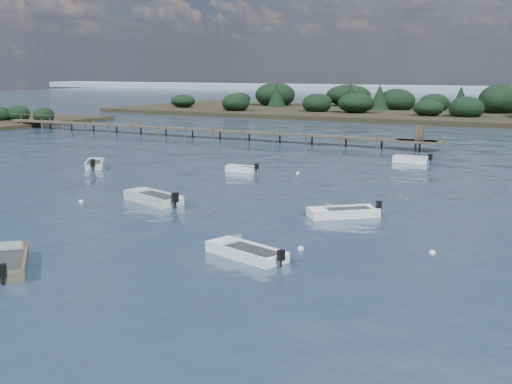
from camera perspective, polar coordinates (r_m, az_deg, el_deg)
The scene contains 14 objects.
ground at distance 84.14m, azimuth 13.67°, elevation 4.66°, with size 400.00×400.00×0.00m, color #182738.
dinghy_mid_white_b at distance 38.50m, azimuth 7.72°, elevation -1.96°, with size 4.12×3.89×1.11m.
tender_far_grey at distance 59.14m, azimuth -14.11°, elevation 2.32°, with size 3.36×3.74×1.30m.
dinghy_near_olive at distance 30.51m, azimuth -21.23°, elevation -6.00°, with size 4.38×4.33×1.18m.
dinghy_mid_grey at distance 42.83m, azimuth -9.14°, elevation -0.66°, with size 5.00×3.11×1.25m.
tender_far_white at distance 54.97m, azimuth -1.31°, elevation 1.98°, with size 2.97×1.10×1.02m.
dinghy_mid_white_a at distance 30.10m, azimuth -0.91°, elevation -5.51°, with size 4.51×2.70×1.04m.
tender_far_grey_b at distance 62.00m, azimuth 13.62°, elevation 2.71°, with size 3.61×1.49×1.22m.
buoy_b at distance 31.40m, azimuth 4.00°, elevation -5.10°, with size 0.32×0.32×0.32m, color silver.
buoy_c at distance 43.86m, azimuth -15.27°, elevation -0.87°, with size 0.32×0.32×0.32m, color silver.
buoy_d at distance 31.81m, azimuth 15.39°, elevation -5.26°, with size 0.32×0.32×0.32m, color silver.
buoy_e at distance 54.15m, azimuth 3.73°, elevation 1.67°, with size 0.32×0.32×0.32m, color silver.
jetty at distance 81.68m, azimuth -3.53°, elevation 5.46°, with size 64.50×3.20×3.40m.
distant_haze at distance 274.68m, azimuth 4.66°, elevation 9.00°, with size 280.00×20.00×2.40m, color #8595A5.
Camera 1 is at (21.45, -20.91, 8.60)m, focal length 45.00 mm.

